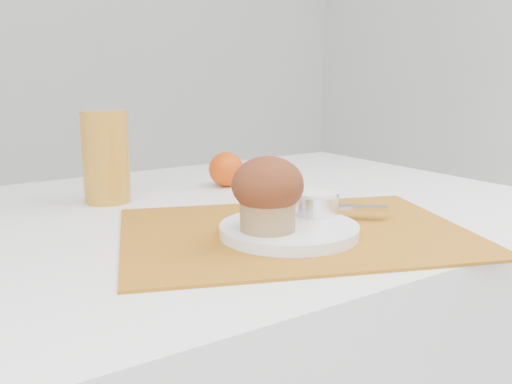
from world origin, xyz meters
TOP-DOWN VIEW (x-y plane):
  - placemat at (0.05, -0.13)m, footprint 0.57×0.50m
  - plate at (0.03, -0.15)m, footprint 0.24×0.24m
  - ramekin at (0.10, -0.12)m, footprint 0.07×0.07m
  - cream at (0.10, -0.12)m, footprint 0.06×0.06m
  - raspberry_near at (0.04, -0.10)m, footprint 0.02×0.02m
  - raspberry_far at (0.08, -0.10)m, footprint 0.02×0.02m
  - butter_knife at (0.12, -0.09)m, footprint 0.18×0.16m
  - orange at (0.14, 0.20)m, footprint 0.07×0.07m
  - juice_glass at (-0.10, 0.20)m, footprint 0.08×0.08m
  - muffin at (-0.01, -0.15)m, footprint 0.09×0.09m

SIDE VIEW (x-z plane):
  - placemat at x=0.05m, z-range 0.75..0.75m
  - plate at x=0.03m, z-range 0.75..0.77m
  - butter_knife at x=0.12m, z-range 0.77..0.77m
  - raspberry_near at x=0.04m, z-range 0.77..0.79m
  - raspberry_far at x=0.08m, z-range 0.77..0.79m
  - ramekin at x=0.10m, z-range 0.77..0.80m
  - orange at x=0.14m, z-range 0.75..0.82m
  - cream at x=0.10m, z-range 0.79..0.80m
  - muffin at x=-0.01m, z-range 0.77..0.87m
  - juice_glass at x=-0.10m, z-range 0.75..0.91m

